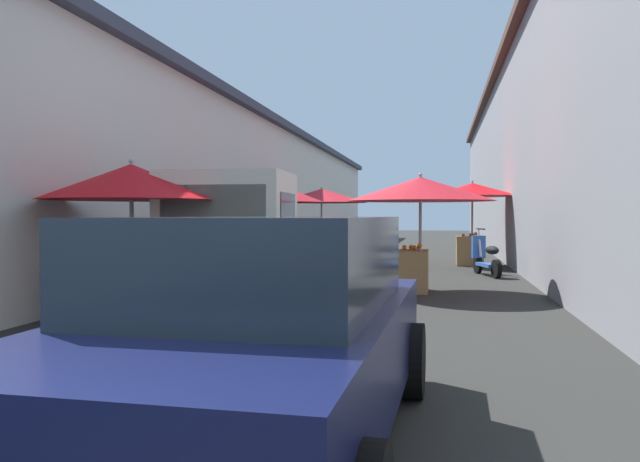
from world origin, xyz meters
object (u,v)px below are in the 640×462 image
(hatchback_car, at_px, (258,331))
(parked_scooter, at_px, (486,257))
(fruit_stall_far_left, at_px, (130,194))
(fruit_stall_mid_lane, at_px, (267,201))
(delivery_truck, at_px, (241,242))
(vendor_by_crates, at_px, (193,242))
(fruit_stall_near_right, at_px, (472,201))
(fruit_stall_near_left, at_px, (419,200))
(fruit_stall_far_right, at_px, (322,202))

(hatchback_car, xyz_separation_m, parked_scooter, (11.69, -2.22, -0.29))
(hatchback_car, height_order, parked_scooter, hatchback_car)
(fruit_stall_far_left, bearing_deg, fruit_stall_mid_lane, -7.53)
(delivery_truck, relative_size, vendor_by_crates, 3.13)
(vendor_by_crates, bearing_deg, fruit_stall_far_left, -170.16)
(fruit_stall_near_right, xyz_separation_m, fruit_stall_mid_lane, (-5.74, 4.50, -0.12))
(fruit_stall_mid_lane, bearing_deg, fruit_stall_near_left, -105.68)
(fruit_stall_near_left, relative_size, delivery_truck, 0.55)
(hatchback_car, bearing_deg, fruit_stall_near_left, -5.14)
(fruit_stall_near_left, height_order, parked_scooter, fruit_stall_near_left)
(delivery_truck, distance_m, parked_scooter, 7.39)
(fruit_stall_mid_lane, distance_m, hatchback_car, 9.40)
(fruit_stall_far_left, bearing_deg, hatchback_car, -143.97)
(fruit_stall_mid_lane, distance_m, delivery_truck, 3.52)
(fruit_stall_mid_lane, distance_m, parked_scooter, 5.57)
(fruit_stall_near_left, height_order, vendor_by_crates, fruit_stall_near_left)
(fruit_stall_near_left, xyz_separation_m, fruit_stall_mid_lane, (0.90, 3.22, 0.01))
(fruit_stall_mid_lane, height_order, vendor_by_crates, fruit_stall_mid_lane)
(fruit_stall_near_right, relative_size, hatchback_car, 0.67)
(vendor_by_crates, bearing_deg, hatchback_car, -155.12)
(fruit_stall_far_right, relative_size, fruit_stall_far_left, 1.14)
(fruit_stall_far_left, relative_size, fruit_stall_mid_lane, 1.01)
(fruit_stall_far_right, height_order, delivery_truck, fruit_stall_far_right)
(fruit_stall_near_right, height_order, delivery_truck, fruit_stall_near_right)
(fruit_stall_far_right, xyz_separation_m, fruit_stall_far_left, (-11.08, 0.61, -0.12))
(delivery_truck, relative_size, parked_scooter, 3.03)
(fruit_stall_near_right, relative_size, parked_scooter, 1.60)
(hatchback_car, height_order, vendor_by_crates, vendor_by_crates)
(fruit_stall_near_left, relative_size, fruit_stall_far_left, 1.10)
(fruit_stall_far_right, xyz_separation_m, delivery_truck, (-9.76, -0.56, -0.84))
(fruit_stall_near_left, relative_size, hatchback_car, 0.70)
(parked_scooter, bearing_deg, hatchback_car, 169.27)
(delivery_truck, bearing_deg, fruit_stall_mid_lane, 9.18)
(fruit_stall_mid_lane, xyz_separation_m, vendor_by_crates, (-0.84, 1.30, -0.84))
(fruit_stall_near_right, height_order, hatchback_car, fruit_stall_near_right)
(fruit_stall_far_left, bearing_deg, fruit_stall_near_left, -45.13)
(vendor_by_crates, relative_size, parked_scooter, 0.97)
(delivery_truck, bearing_deg, fruit_stall_near_left, -46.83)
(fruit_stall_near_left, xyz_separation_m, fruit_stall_far_left, (-3.83, 3.84, -0.00))
(parked_scooter, bearing_deg, fruit_stall_far_right, 52.10)
(fruit_stall_mid_lane, relative_size, delivery_truck, 0.50)
(fruit_stall_far_right, bearing_deg, fruit_stall_far_left, 176.83)
(fruit_stall_near_left, xyz_separation_m, vendor_by_crates, (0.06, 4.52, -0.84))
(fruit_stall_far_right, distance_m, fruit_stall_far_left, 11.10)
(fruit_stall_near_right, distance_m, vendor_by_crates, 8.83)
(fruit_stall_mid_lane, bearing_deg, hatchback_car, -164.56)
(fruit_stall_near_right, bearing_deg, vendor_by_crates, 138.62)
(delivery_truck, bearing_deg, parked_scooter, -34.32)
(fruit_stall_mid_lane, bearing_deg, vendor_by_crates, 122.97)
(hatchback_car, bearing_deg, delivery_truck, 19.08)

